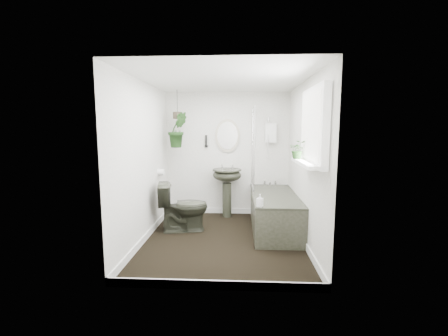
{
  "coord_description": "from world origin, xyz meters",
  "views": [
    {
      "loc": [
        0.23,
        -4.25,
        1.63
      ],
      "look_at": [
        0.0,
        0.15,
        1.05
      ],
      "focal_mm": 24.0,
      "sensor_mm": 36.0,
      "label": 1
    }
  ],
  "objects": [
    {
      "name": "wall_left",
      "position": [
        -1.16,
        0.0,
        1.15
      ],
      "size": [
        0.02,
        2.8,
        2.3
      ],
      "primitive_type": "cube",
      "color": "white",
      "rests_on": "ground"
    },
    {
      "name": "shower_box",
      "position": [
        0.8,
        1.34,
        1.55
      ],
      "size": [
        0.2,
        0.1,
        0.35
      ],
      "primitive_type": "cube",
      "color": "white",
      "rests_on": "wall_back"
    },
    {
      "name": "bath_screen",
      "position": [
        0.47,
        0.99,
        1.28
      ],
      "size": [
        0.04,
        0.72,
        1.4
      ],
      "primitive_type": null,
      "color": "silver",
      "rests_on": "bathtub"
    },
    {
      "name": "hanging_plant",
      "position": [
        -0.86,
        1.01,
        1.61
      ],
      "size": [
        0.43,
        0.4,
        0.62
      ],
      "primitive_type": "imported",
      "rotation": [
        0.0,
        0.0,
        0.5
      ],
      "color": "black",
      "rests_on": "ceiling"
    },
    {
      "name": "skirting",
      "position": [
        0.0,
        0.0,
        0.05
      ],
      "size": [
        2.3,
        2.8,
        0.1
      ],
      "primitive_type": "cube",
      "color": "white",
      "rests_on": "floor"
    },
    {
      "name": "wall_back",
      "position": [
        0.0,
        1.41,
        1.15
      ],
      "size": [
        2.3,
        0.02,
        2.3
      ],
      "primitive_type": "cube",
      "color": "white",
      "rests_on": "ground"
    },
    {
      "name": "wall_front",
      "position": [
        0.0,
        -1.41,
        1.15
      ],
      "size": [
        2.3,
        0.02,
        2.3
      ],
      "primitive_type": "cube",
      "color": "white",
      "rests_on": "ground"
    },
    {
      "name": "soap_bottle",
      "position": [
        0.51,
        -0.26,
        0.67
      ],
      "size": [
        0.1,
        0.1,
        0.17
      ],
      "primitive_type": "imported",
      "rotation": [
        0.0,
        0.0,
        -0.43
      ],
      "color": "black",
      "rests_on": "bathtub"
    },
    {
      "name": "ceiling",
      "position": [
        0.0,
        0.0,
        2.31
      ],
      "size": [
        2.3,
        2.8,
        0.02
      ],
      "primitive_type": "cube",
      "color": "white",
      "rests_on": "ground"
    },
    {
      "name": "floor",
      "position": [
        0.0,
        0.0,
        -0.01
      ],
      "size": [
        2.3,
        2.8,
        0.02
      ],
      "primitive_type": "cube",
      "color": "black",
      "rests_on": "ground"
    },
    {
      "name": "wall_sconce",
      "position": [
        -0.4,
        1.36,
        1.4
      ],
      "size": [
        0.04,
        0.04,
        0.22
      ],
      "primitive_type": "cylinder",
      "color": "black",
      "rests_on": "wall_back"
    },
    {
      "name": "pedestal_sink",
      "position": [
        0.0,
        1.17,
        0.45
      ],
      "size": [
        0.61,
        0.55,
        0.9
      ],
      "primitive_type": null,
      "rotation": [
        0.0,
        0.0,
        -0.22
      ],
      "color": "#282A20",
      "rests_on": "floor"
    },
    {
      "name": "window_blinds",
      "position": [
        1.04,
        -0.7,
        1.65
      ],
      "size": [
        0.01,
        0.86,
        0.76
      ],
      "primitive_type": "cube",
      "color": "white",
      "rests_on": "wall_right"
    },
    {
      "name": "sill_plant",
      "position": [
        0.97,
        -0.4,
        1.37
      ],
      "size": [
        0.24,
        0.21,
        0.23
      ],
      "primitive_type": "imported",
      "rotation": [
        0.0,
        0.0,
        -0.17
      ],
      "color": "black",
      "rests_on": "window_sill"
    },
    {
      "name": "oval_mirror",
      "position": [
        0.0,
        1.37,
        1.5
      ],
      "size": [
        0.46,
        0.03,
        0.62
      ],
      "primitive_type": "ellipsoid",
      "color": "#BDB39C",
      "rests_on": "wall_back"
    },
    {
      "name": "toilet_roll_holder",
      "position": [
        -1.1,
        0.7,
        0.9
      ],
      "size": [
        0.11,
        0.11,
        0.11
      ],
      "primitive_type": "cylinder",
      "rotation": [
        0.0,
        1.57,
        0.0
      ],
      "color": "white",
      "rests_on": "wall_left"
    },
    {
      "name": "wall_right",
      "position": [
        1.16,
        0.0,
        1.15
      ],
      "size": [
        0.02,
        2.8,
        2.3
      ],
      "primitive_type": "cube",
      "color": "white",
      "rests_on": "ground"
    },
    {
      "name": "window_sill",
      "position": [
        1.02,
        -0.7,
        1.23
      ],
      "size": [
        0.18,
        1.0,
        0.04
      ],
      "primitive_type": "cube",
      "color": "white",
      "rests_on": "wall_right"
    },
    {
      "name": "hanging_pot",
      "position": [
        -0.86,
        1.01,
        1.86
      ],
      "size": [
        0.16,
        0.16,
        0.12
      ],
      "primitive_type": "cylinder",
      "color": "#383024",
      "rests_on": "ceiling"
    },
    {
      "name": "toilet",
      "position": [
        -0.66,
        0.37,
        0.39
      ],
      "size": [
        0.84,
        0.58,
        0.78
      ],
      "primitive_type": "imported",
      "rotation": [
        0.0,
        0.0,
        1.76
      ],
      "color": "#282A20",
      "rests_on": "floor"
    },
    {
      "name": "bathtub",
      "position": [
        0.8,
        0.5,
        0.29
      ],
      "size": [
        0.72,
        1.72,
        0.58
      ],
      "primitive_type": null,
      "color": "#282A20",
      "rests_on": "floor"
    },
    {
      "name": "window_recess",
      "position": [
        1.09,
        -0.7,
        1.65
      ],
      "size": [
        0.08,
        1.0,
        0.9
      ],
      "primitive_type": "cube",
      "color": "white",
      "rests_on": "wall_right"
    }
  ]
}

